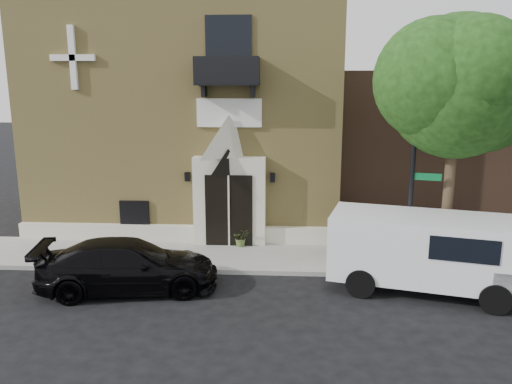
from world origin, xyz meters
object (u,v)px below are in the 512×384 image
cargo_van (435,251)px  black_sedan (129,266)px  dumpster (483,247)px  fire_hydrant (437,257)px  street_sign (412,179)px

cargo_van → black_sedan: bearing=-163.2°
dumpster → fire_hydrant: bearing=-147.1°
street_sign → fire_hydrant: 2.69m
cargo_van → dumpster: bearing=55.8°
dumpster → street_sign: bearing=-151.9°
cargo_van → dumpster: cargo_van is taller
fire_hydrant → dumpster: 1.66m
street_sign → fire_hydrant: bearing=15.8°
black_sedan → dumpster: 11.13m
street_sign → fire_hydrant: street_sign is taller
black_sedan → fire_hydrant: size_ratio=5.95×
fire_hydrant → street_sign: bearing=-175.9°
street_sign → fire_hydrant: size_ratio=6.76×
black_sedan → street_sign: 8.86m
fire_hydrant → dumpster: size_ratio=0.41×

